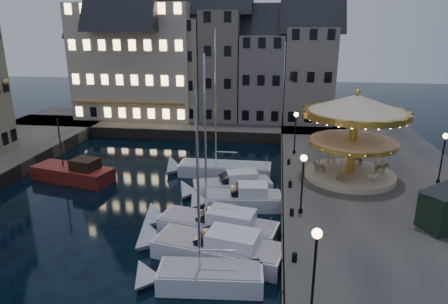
# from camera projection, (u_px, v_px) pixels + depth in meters

# --- Properties ---
(ground) EXTENTS (160.00, 160.00, 0.00)m
(ground) POSITION_uv_depth(u_px,v_px,m) (194.00, 230.00, 27.52)
(ground) COLOR black
(ground) RESTS_ON ground
(quay_east) EXTENTS (16.00, 56.00, 1.30)m
(quay_east) POSITION_uv_depth(u_px,v_px,m) (385.00, 197.00, 31.20)
(quay_east) COLOR #474442
(quay_east) RESTS_ON ground
(quay_north) EXTENTS (44.00, 12.00, 1.30)m
(quay_north) POSITION_uv_depth(u_px,v_px,m) (179.00, 124.00, 54.80)
(quay_north) COLOR #474442
(quay_north) RESTS_ON ground
(quaywall_e) EXTENTS (0.15, 44.00, 1.30)m
(quaywall_e) POSITION_uv_depth(u_px,v_px,m) (282.00, 192.00, 32.22)
(quaywall_e) COLOR #47423A
(quaywall_e) RESTS_ON ground
(quaywall_n) EXTENTS (48.00, 0.15, 1.30)m
(quaywall_n) POSITION_uv_depth(u_px,v_px,m) (183.00, 135.00, 48.87)
(quaywall_n) COLOR #47423A
(quaywall_n) RESTS_ON ground
(streetlamp_a) EXTENTS (0.44, 0.44, 4.17)m
(streetlamp_a) POSITION_uv_depth(u_px,v_px,m) (315.00, 259.00, 16.88)
(streetlamp_a) COLOR black
(streetlamp_a) RESTS_ON quay_east
(streetlamp_b) EXTENTS (0.44, 0.44, 4.17)m
(streetlamp_b) POSITION_uv_depth(u_px,v_px,m) (303.00, 176.00, 26.33)
(streetlamp_b) COLOR black
(streetlamp_b) RESTS_ON quay_east
(streetlamp_c) EXTENTS (0.44, 0.44, 4.17)m
(streetlamp_c) POSITION_uv_depth(u_px,v_px,m) (295.00, 127.00, 39.08)
(streetlamp_c) COLOR black
(streetlamp_c) RESTS_ON quay_east
(streetlamp_d) EXTENTS (0.44, 0.44, 4.17)m
(streetlamp_d) POSITION_uv_depth(u_px,v_px,m) (443.00, 151.00, 31.49)
(streetlamp_d) COLOR black
(streetlamp_d) RESTS_ON quay_east
(bollard_a) EXTENTS (0.30, 0.30, 0.57)m
(bollard_a) POSITION_uv_depth(u_px,v_px,m) (295.00, 257.00, 21.46)
(bollard_a) COLOR black
(bollard_a) RESTS_ON quay_east
(bollard_b) EXTENTS (0.30, 0.30, 0.57)m
(bollard_b) POSITION_uv_depth(u_px,v_px,m) (292.00, 212.00, 26.66)
(bollard_b) COLOR black
(bollard_b) RESTS_ON quay_east
(bollard_c) EXTENTS (0.30, 0.30, 0.57)m
(bollard_c) POSITION_uv_depth(u_px,v_px,m) (290.00, 184.00, 31.38)
(bollard_c) COLOR black
(bollard_c) RESTS_ON quay_east
(bollard_d) EXTENTS (0.30, 0.30, 0.57)m
(bollard_d) POSITION_uv_depth(u_px,v_px,m) (289.00, 161.00, 36.58)
(bollard_d) COLOR black
(bollard_d) RESTS_ON quay_east
(townhouse_na) EXTENTS (5.50, 8.00, 12.80)m
(townhouse_na) POSITION_uv_depth(u_px,v_px,m) (101.00, 68.00, 56.01)
(townhouse_na) COLOR gray
(townhouse_na) RESTS_ON quay_north
(townhouse_nb) EXTENTS (6.16, 8.00, 13.80)m
(townhouse_nb) POSITION_uv_depth(u_px,v_px,m) (138.00, 65.00, 55.16)
(townhouse_nb) COLOR slate
(townhouse_nb) RESTS_ON quay_north
(townhouse_nc) EXTENTS (6.82, 8.00, 14.80)m
(townhouse_nc) POSITION_uv_depth(u_px,v_px,m) (180.00, 62.00, 54.24)
(townhouse_nc) COLOR tan
(townhouse_nc) RESTS_ON quay_north
(townhouse_nd) EXTENTS (5.50, 8.00, 15.80)m
(townhouse_nd) POSITION_uv_depth(u_px,v_px,m) (222.00, 59.00, 53.35)
(townhouse_nd) COLOR slate
(townhouse_nd) RESTS_ON quay_north
(townhouse_ne) EXTENTS (6.16, 8.00, 12.80)m
(townhouse_ne) POSITION_uv_depth(u_px,v_px,m) (263.00, 71.00, 53.11)
(townhouse_ne) COLOR slate
(townhouse_ne) RESTS_ON quay_north
(townhouse_nf) EXTENTS (6.82, 8.00, 13.80)m
(townhouse_nf) POSITION_uv_depth(u_px,v_px,m) (309.00, 67.00, 52.18)
(townhouse_nf) COLOR gray
(townhouse_nf) RESTS_ON quay_north
(hotel_corner) EXTENTS (17.60, 9.00, 16.80)m
(hotel_corner) POSITION_uv_depth(u_px,v_px,m) (137.00, 54.00, 54.71)
(hotel_corner) COLOR beige
(hotel_corner) RESTS_ON quay_north
(motorboat_a) EXTENTS (6.71, 2.64, 11.09)m
(motorboat_a) POSITION_uv_depth(u_px,v_px,m) (200.00, 278.00, 21.44)
(motorboat_a) COLOR silver
(motorboat_a) RESTS_ON ground
(motorboat_b) EXTENTS (8.94, 4.22, 2.15)m
(motorboat_b) POSITION_uv_depth(u_px,v_px,m) (212.00, 248.00, 24.08)
(motorboat_b) COLOR silver
(motorboat_b) RESTS_ON ground
(motorboat_c) EXTENTS (9.08, 4.05, 12.03)m
(motorboat_c) POSITION_uv_depth(u_px,v_px,m) (212.00, 225.00, 26.79)
(motorboat_c) COLOR silver
(motorboat_c) RESTS_ON ground
(motorboat_d) EXTENTS (6.93, 2.89, 2.15)m
(motorboat_d) POSITION_uv_depth(u_px,v_px,m) (238.00, 200.00, 30.78)
(motorboat_d) COLOR silver
(motorboat_d) RESTS_ON ground
(motorboat_e) EXTENTS (7.50, 4.15, 2.15)m
(motorboat_e) POSITION_uv_depth(u_px,v_px,m) (228.00, 187.00, 33.24)
(motorboat_e) COLOR silver
(motorboat_e) RESTS_ON ground
(motorboat_f) EXTENTS (9.60, 2.54, 12.81)m
(motorboat_f) POSITION_uv_depth(u_px,v_px,m) (219.00, 170.00, 37.59)
(motorboat_f) COLOR silver
(motorboat_f) RESTS_ON ground
(red_fishing_boat) EXTENTS (7.86, 4.23, 5.94)m
(red_fishing_boat) POSITION_uv_depth(u_px,v_px,m) (74.00, 174.00, 36.08)
(red_fishing_boat) COLOR maroon
(red_fishing_boat) RESTS_ON ground
(carousel) EXTENTS (8.49, 8.49, 7.42)m
(carousel) POSITION_uv_depth(u_px,v_px,m) (355.00, 121.00, 32.06)
(carousel) COLOR #C3AD8F
(carousel) RESTS_ON quay_east
(ticket_kiosk) EXTENTS (3.22, 3.22, 3.77)m
(ticket_kiosk) POSITION_uv_depth(u_px,v_px,m) (444.00, 196.00, 24.31)
(ticket_kiosk) COLOR black
(ticket_kiosk) RESTS_ON quay_east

